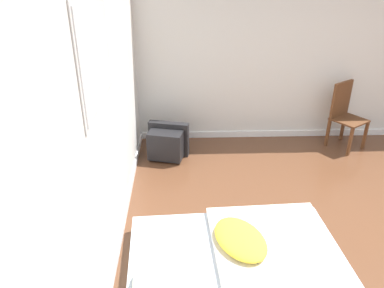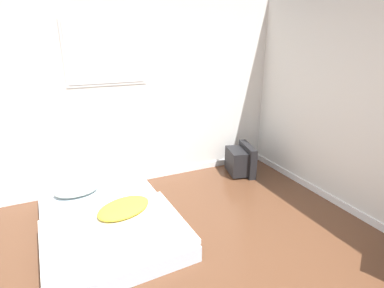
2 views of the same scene
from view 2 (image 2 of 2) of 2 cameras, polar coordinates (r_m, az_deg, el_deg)
name	(u,v)px [view 2 (image 2 of 2)]	position (r m, az deg, el deg)	size (l,w,h in m)	color
wall_back	(96,96)	(4.09, -17.81, 8.67)	(7.59, 0.08, 2.60)	silver
mattress_bed	(109,222)	(3.48, -15.57, -14.08)	(1.43, 1.87, 0.31)	silver
crt_tv	(241,160)	(4.68, 9.29, -3.08)	(0.45, 0.56, 0.46)	black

